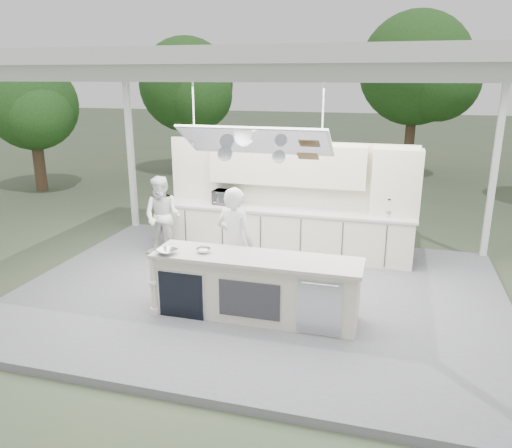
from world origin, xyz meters
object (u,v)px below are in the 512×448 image
(head_chef, at_px, (235,242))
(sous_chef, at_px, (163,217))
(back_counter, at_px, (284,231))
(demo_island, at_px, (254,287))

(head_chef, distance_m, sous_chef, 2.43)
(back_counter, distance_m, head_chef, 2.22)
(demo_island, distance_m, head_chef, 0.94)
(back_counter, bearing_deg, demo_island, -86.37)
(demo_island, xyz_separation_m, back_counter, (-0.18, 2.81, 0.00))
(head_chef, bearing_deg, back_counter, -83.59)
(demo_island, bearing_deg, head_chef, 127.68)
(head_chef, xyz_separation_m, sous_chef, (-1.97, 1.42, -0.10))
(back_counter, xyz_separation_m, sous_chef, (-2.30, -0.73, 0.33))
(demo_island, relative_size, sous_chef, 1.93)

